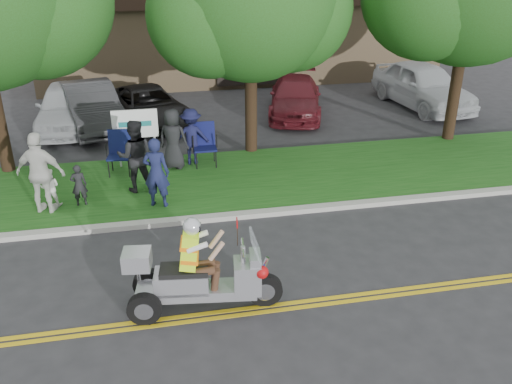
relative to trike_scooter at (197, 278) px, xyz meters
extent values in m
plane|color=#28282B|center=(1.91, 0.20, -0.63)|extent=(120.00, 120.00, 0.00)
cube|color=gold|center=(1.91, -0.38, -0.62)|extent=(60.00, 0.10, 0.01)
cube|color=gold|center=(1.91, -0.22, -0.62)|extent=(60.00, 0.10, 0.01)
cube|color=#A8A89E|center=(1.91, 3.25, -0.57)|extent=(60.00, 0.25, 0.12)
cube|color=#184913|center=(1.91, 5.40, -0.58)|extent=(60.00, 4.00, 0.10)
cube|color=#9E7F5B|center=(3.91, 19.20, 1.37)|extent=(18.00, 8.00, 4.00)
cube|color=black|center=(3.91, 15.15, 3.07)|extent=(18.00, 0.30, 0.60)
sphere|color=#244C15|center=(-3.24, 7.50, 3.96)|extent=(4.05, 4.05, 4.05)
cylinder|color=#332114|center=(2.41, 7.40, 1.47)|extent=(0.36, 0.36, 4.20)
sphere|color=#244C15|center=(3.61, 7.70, 3.57)|extent=(3.60, 3.60, 3.60)
sphere|color=#244C15|center=(1.21, 7.20, 3.49)|extent=(3.36, 3.36, 3.36)
cylinder|color=#332114|center=(8.91, 7.20, 1.75)|extent=(0.36, 0.36, 4.76)
cylinder|color=silver|center=(-1.49, 6.80, -0.08)|extent=(0.06, 0.06, 1.10)
cylinder|color=silver|center=(-0.49, 6.80, -0.08)|extent=(0.06, 0.06, 1.10)
cube|color=white|center=(-0.99, 6.80, 0.72)|extent=(1.25, 0.06, 0.80)
cylinder|color=black|center=(1.19, -0.15, -0.32)|extent=(0.64, 0.23, 0.63)
cylinder|color=black|center=(-0.94, -0.26, -0.34)|extent=(0.60, 0.23, 0.59)
cylinder|color=black|center=(-0.84, 0.49, -0.34)|extent=(0.60, 0.23, 0.59)
cube|color=#A7A8B1|center=(0.05, 0.00, -0.27)|extent=(2.04, 0.74, 0.19)
cube|color=#A7A8B1|center=(-0.26, 0.04, -0.06)|extent=(1.00, 0.60, 0.37)
cube|color=black|center=(-0.21, 0.03, 0.16)|extent=(0.89, 0.55, 0.10)
cube|color=#A7A8B1|center=(0.88, -0.11, 0.00)|extent=(0.53, 0.56, 0.58)
cube|color=silver|center=(1.02, -0.13, 0.60)|extent=(0.26, 0.50, 0.51)
cube|color=#A7A8B1|center=(-0.99, 0.13, 0.42)|extent=(0.52, 0.50, 0.31)
sphere|color=#B20C0F|center=(1.10, -0.29, 0.19)|extent=(0.23, 0.23, 0.23)
cube|color=#B2E217|center=(-0.10, 0.02, 0.58)|extent=(0.41, 0.46, 0.68)
sphere|color=silver|center=(-0.04, 0.01, 1.02)|extent=(0.30, 0.30, 0.30)
cylinder|color=black|center=(-1.78, 6.06, -0.28)|extent=(0.03, 0.03, 0.50)
cylinder|color=black|center=(-1.24, 5.98, -0.28)|extent=(0.03, 0.03, 0.50)
cylinder|color=black|center=(-1.71, 6.55, -0.28)|extent=(0.03, 0.03, 0.50)
cylinder|color=black|center=(-1.18, 6.48, -0.28)|extent=(0.03, 0.03, 0.50)
cube|color=#0D1440|center=(-1.48, 6.27, -0.02)|extent=(0.69, 0.65, 0.05)
cube|color=#0D1440|center=(-1.44, 6.54, 0.32)|extent=(0.64, 0.27, 0.67)
cylinder|color=black|center=(0.61, 6.19, -0.27)|extent=(0.03, 0.03, 0.51)
cylinder|color=black|center=(1.16, 6.17, -0.27)|extent=(0.03, 0.03, 0.51)
cylinder|color=black|center=(0.62, 6.69, -0.27)|extent=(0.03, 0.03, 0.51)
cylinder|color=black|center=(1.17, 6.68, -0.27)|extent=(0.03, 0.03, 0.51)
cube|color=#0F1348|center=(0.89, 6.43, -0.01)|extent=(0.64, 0.59, 0.05)
cube|color=#0F1348|center=(0.90, 6.71, 0.33)|extent=(0.64, 0.20, 0.68)
imported|color=#181E44|center=(-0.53, 4.10, 0.34)|extent=(0.73, 0.58, 1.73)
imported|color=black|center=(-1.01, 5.10, 0.41)|extent=(0.95, 0.75, 1.87)
imported|color=silver|center=(-3.16, 4.31, 0.46)|extent=(1.24, 0.79, 1.96)
imported|color=#15173B|center=(0.54, 6.67, 0.29)|extent=(1.09, 0.67, 1.62)
imported|color=black|center=(0.01, 6.45, 0.33)|extent=(0.99, 0.86, 1.71)
imported|color=black|center=(-2.38, 4.50, 0.00)|extent=(0.41, 0.29, 1.05)
imported|color=white|center=(-3.07, 4.60, -0.05)|extent=(0.49, 0.40, 0.96)
imported|color=silver|center=(-3.33, 11.08, 0.15)|extent=(1.90, 4.60, 1.56)
imported|color=#2F2F32|center=(-2.53, 10.95, 0.14)|extent=(2.72, 4.91, 1.53)
imported|color=black|center=(-0.59, 11.04, 0.00)|extent=(3.27, 4.97, 1.27)
imported|color=#57141B|center=(4.81, 11.11, 0.03)|extent=(3.01, 4.87, 1.32)
imported|color=silver|center=(9.91, 11.07, 0.23)|extent=(2.58, 5.26, 1.73)
camera|label=1|loc=(-0.56, -7.97, 5.37)|focal=38.00mm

